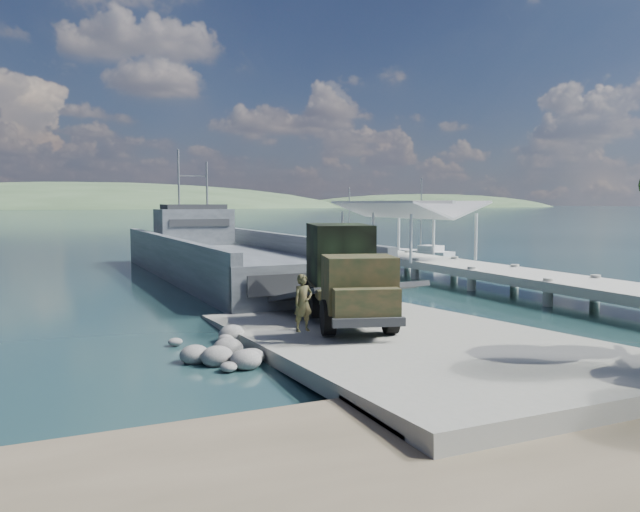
{
  "coord_description": "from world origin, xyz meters",
  "views": [
    {
      "loc": [
        -11.46,
        -19.25,
        5.13
      ],
      "look_at": [
        -0.1,
        6.0,
        2.74
      ],
      "focal_mm": 35.0,
      "sensor_mm": 36.0,
      "label": 1
    }
  ],
  "objects": [
    {
      "name": "ground",
      "position": [
        0.0,
        0.0,
        0.0
      ],
      "size": [
        1400.0,
        1400.0,
        0.0
      ],
      "primitive_type": "plane",
      "color": "#163636",
      "rests_on": "ground"
    },
    {
      "name": "boat_ramp",
      "position": [
        0.0,
        -1.0,
        0.25
      ],
      "size": [
        10.0,
        18.0,
        0.5
      ],
      "primitive_type": "cube",
      "color": "gray",
      "rests_on": "ground"
    },
    {
      "name": "shoreline_rocks",
      "position": [
        -6.2,
        0.5,
        0.0
      ],
      "size": [
        3.2,
        5.6,
        0.9
      ],
      "primitive_type": null,
      "color": "#5A5A58",
      "rests_on": "ground"
    },
    {
      "name": "distant_headlands",
      "position": [
        50.0,
        560.0,
        0.0
      ],
      "size": [
        1000.0,
        240.0,
        48.0
      ],
      "primitive_type": null,
      "color": "#354C2F",
      "rests_on": "ground"
    },
    {
      "name": "pier",
      "position": [
        13.0,
        18.77,
        1.6
      ],
      "size": [
        6.4,
        44.0,
        6.1
      ],
      "color": "#9D9D93",
      "rests_on": "ground"
    },
    {
      "name": "landing_craft",
      "position": [
        0.34,
        22.06,
        0.84
      ],
      "size": [
        9.34,
        34.6,
        10.22
      ],
      "rotation": [
        0.0,
        0.0,
        0.02
      ],
      "color": "#41474D",
      "rests_on": "ground"
    },
    {
      "name": "military_truck",
      "position": [
        -0.54,
        2.59,
        2.35
      ],
      "size": [
        4.56,
        8.37,
        3.72
      ],
      "rotation": [
        0.0,
        0.0,
        -0.28
      ],
      "color": "black",
      "rests_on": "boat_ramp"
    },
    {
      "name": "soldier",
      "position": [
        -3.65,
        -0.55,
        1.45
      ],
      "size": [
        0.75,
        0.54,
        1.89
      ],
      "primitive_type": "imported",
      "rotation": [
        0.0,
        0.0,
        0.14
      ],
      "color": "black",
      "rests_on": "boat_ramp"
    },
    {
      "name": "sailboat_near",
      "position": [
        20.04,
        28.22,
        0.4
      ],
      "size": [
        3.83,
        6.45,
        7.57
      ],
      "rotation": [
        0.0,
        0.0,
        0.35
      ],
      "color": "silver",
      "rests_on": "ground"
    },
    {
      "name": "sailboat_far",
      "position": [
        15.98,
        34.7,
        0.36
      ],
      "size": [
        2.22,
        5.69,
        6.76
      ],
      "rotation": [
        0.0,
        0.0,
        -0.11
      ],
      "color": "silver",
      "rests_on": "ground"
    }
  ]
}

